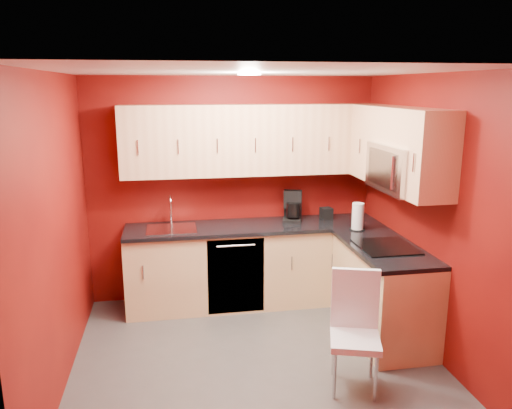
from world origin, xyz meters
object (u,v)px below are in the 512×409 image
object	(u,v)px
microwave	(402,168)
sink	(171,225)
coffee_maker	(292,206)
napkin_holder	(326,213)
dining_chair	(355,334)
paper_towel	(358,217)

from	to	relation	value
microwave	sink	bearing A→B (deg)	154.40
coffee_maker	microwave	bearing A→B (deg)	-37.90
coffee_maker	sink	bearing A→B (deg)	-159.44
napkin_holder	dining_chair	xyz separation A→B (m)	(-0.35, -1.88, -0.50)
coffee_maker	napkin_holder	size ratio (longest dim) A/B	2.57
napkin_holder	dining_chair	size ratio (longest dim) A/B	0.14
coffee_maker	dining_chair	distance (m)	1.96
paper_towel	microwave	bearing A→B (deg)	-75.20
microwave	sink	distance (m)	2.43
sink	coffee_maker	distance (m)	1.35
napkin_holder	paper_towel	distance (m)	0.53
sink	dining_chair	xyz separation A→B (m)	(1.40, -1.79, -0.47)
coffee_maker	napkin_holder	distance (m)	0.42
sink	dining_chair	distance (m)	2.32
microwave	napkin_holder	distance (m)	1.34
sink	paper_towel	world-z (taller)	sink
microwave	paper_towel	xyz separation A→B (m)	(-0.16, 0.61, -0.61)
microwave	dining_chair	world-z (taller)	microwave
dining_chair	paper_towel	bearing A→B (deg)	86.34
sink	paper_towel	size ratio (longest dim) A/B	1.81
sink	napkin_holder	bearing A→B (deg)	2.99
sink	coffee_maker	bearing A→B (deg)	3.24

